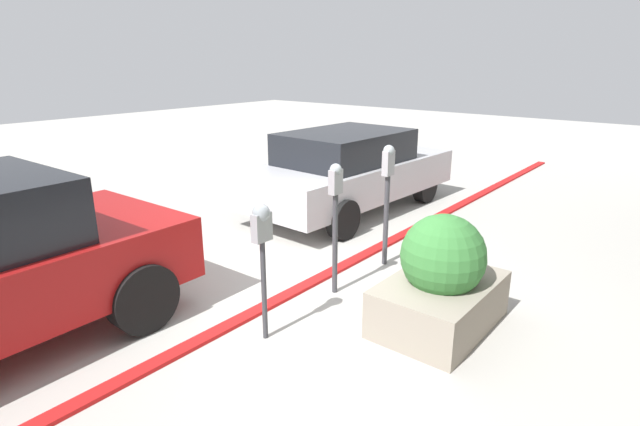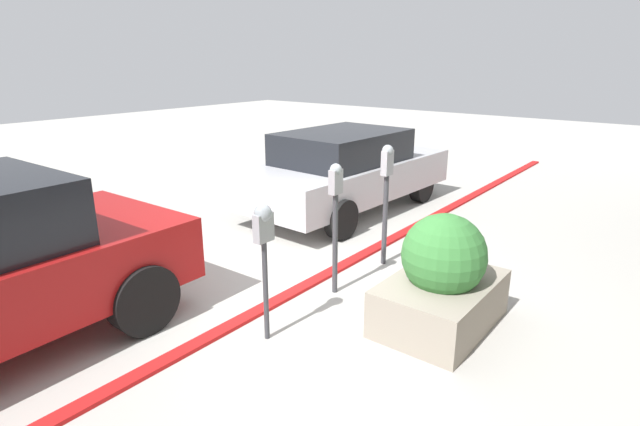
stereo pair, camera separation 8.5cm
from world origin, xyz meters
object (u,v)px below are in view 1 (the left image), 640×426
(parking_meter_middle, at_px, (387,184))
(planter_box, at_px, (441,281))
(parking_meter_second, at_px, (335,206))
(parking_meter_nearest, at_px, (262,236))
(parked_car_middle, at_px, (349,170))

(parking_meter_middle, height_order, planter_box, parking_meter_middle)
(planter_box, bearing_deg, parking_meter_second, 92.89)
(parking_meter_nearest, height_order, parking_meter_second, parking_meter_second)
(parking_meter_second, relative_size, parked_car_middle, 0.36)
(parking_meter_nearest, xyz_separation_m, planter_box, (1.30, -1.22, -0.57))
(parking_meter_second, xyz_separation_m, planter_box, (0.07, -1.30, -0.57))
(parking_meter_second, distance_m, parked_car_middle, 3.36)
(parking_meter_nearest, height_order, parked_car_middle, parked_car_middle)
(parking_meter_nearest, xyz_separation_m, parked_car_middle, (4.04, 1.91, -0.32))
(parking_meter_second, height_order, planter_box, parking_meter_second)
(parking_meter_second, relative_size, planter_box, 1.10)
(parking_meter_nearest, distance_m, parking_meter_second, 1.24)
(parking_meter_nearest, distance_m, planter_box, 1.87)
(parking_meter_nearest, bearing_deg, planter_box, -43.20)
(parking_meter_nearest, height_order, planter_box, parking_meter_nearest)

